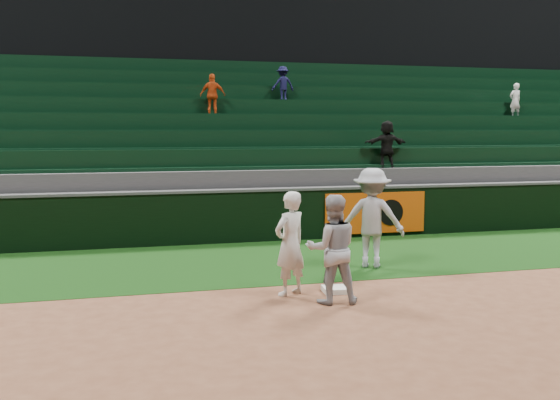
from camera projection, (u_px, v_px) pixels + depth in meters
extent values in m
plane|color=brown|center=(324.00, 298.00, 9.77)|extent=(70.00, 70.00, 0.00)
cube|color=black|center=(277.00, 259.00, 12.65)|extent=(36.00, 4.20, 0.01)
cube|color=black|center=(191.00, 48.00, 25.88)|extent=(40.00, 12.00, 12.00)
cube|color=white|center=(335.00, 290.00, 10.11)|extent=(0.41, 0.41, 0.08)
imported|color=white|center=(290.00, 244.00, 9.86)|extent=(0.72, 0.65, 1.66)
imported|color=#A6A9B1|center=(332.00, 249.00, 9.41)|extent=(0.89, 0.73, 1.66)
imported|color=#A5A8B2|center=(372.00, 218.00, 11.84)|extent=(1.41, 1.16, 1.90)
cube|color=black|center=(254.00, 216.00, 14.70)|extent=(36.00, 0.35, 1.20)
cube|color=#D84C0A|center=(375.00, 213.00, 15.27)|extent=(2.60, 0.05, 1.00)
cylinder|color=black|center=(391.00, 212.00, 15.34)|extent=(0.64, 0.02, 0.64)
cylinder|color=white|center=(386.00, 208.00, 15.27)|extent=(0.14, 0.02, 0.14)
cube|color=#424244|center=(254.00, 190.00, 14.63)|extent=(36.00, 0.40, 0.06)
cube|color=#39393C|center=(248.00, 203.00, 15.38)|extent=(36.00, 0.85, 1.65)
cube|color=black|center=(246.00, 159.00, 15.50)|extent=(36.00, 0.14, 0.50)
cube|color=black|center=(247.00, 168.00, 15.36)|extent=(36.00, 0.45, 0.08)
cube|color=#39393C|center=(241.00, 191.00, 16.17)|extent=(36.00, 0.85, 2.10)
cube|color=black|center=(239.00, 140.00, 16.27)|extent=(36.00, 0.14, 0.50)
cube|color=black|center=(240.00, 149.00, 16.13)|extent=(36.00, 0.45, 0.08)
cube|color=#39393C|center=(235.00, 180.00, 16.96)|extent=(36.00, 0.85, 2.55)
cube|color=black|center=(233.00, 123.00, 17.04)|extent=(36.00, 0.14, 0.50)
cube|color=black|center=(234.00, 131.00, 16.90)|extent=(36.00, 0.45, 0.08)
cube|color=#39393C|center=(230.00, 169.00, 17.75)|extent=(36.00, 0.85, 3.00)
cube|color=black|center=(228.00, 108.00, 17.80)|extent=(36.00, 0.14, 0.50)
cube|color=black|center=(229.00, 115.00, 17.66)|extent=(36.00, 0.45, 0.08)
cube|color=#39393C|center=(225.00, 160.00, 18.55)|extent=(36.00, 0.85, 3.45)
cube|color=black|center=(223.00, 94.00, 18.57)|extent=(36.00, 0.14, 0.50)
cube|color=black|center=(224.00, 100.00, 18.43)|extent=(36.00, 0.45, 0.08)
cube|color=#39393C|center=(220.00, 152.00, 19.34)|extent=(36.00, 0.85, 3.90)
cube|color=black|center=(218.00, 80.00, 19.34)|extent=(36.00, 0.14, 0.50)
cube|color=black|center=(219.00, 87.00, 19.20)|extent=(36.00, 0.45, 0.08)
cube|color=#39393C|center=(216.00, 144.00, 20.13)|extent=(36.00, 0.85, 4.35)
cube|color=black|center=(214.00, 68.00, 20.11)|extent=(36.00, 0.14, 0.50)
cube|color=black|center=(215.00, 74.00, 19.97)|extent=(36.00, 0.45, 0.08)
imported|color=#C44212|center=(213.00, 95.00, 17.36)|extent=(0.73, 0.41, 1.18)
imported|color=black|center=(387.00, 144.00, 16.09)|extent=(1.13, 0.38, 1.21)
imported|color=white|center=(515.00, 101.00, 19.77)|extent=(0.42, 0.29, 1.09)
imported|color=#0F1034|center=(283.00, 84.00, 18.70)|extent=(0.73, 0.47, 1.07)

